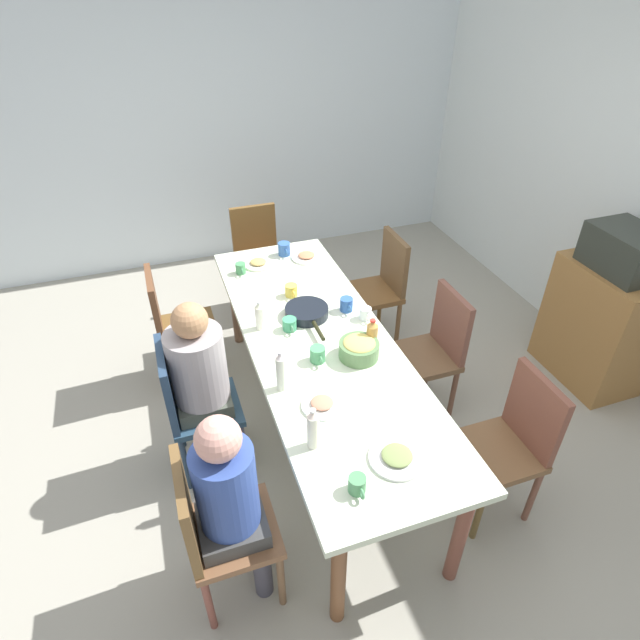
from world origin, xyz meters
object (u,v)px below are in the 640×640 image
Objects in this scene: chair_2 at (174,322)px; side_cabinet at (599,325)px; person_4 at (231,497)px; cup_4 at (366,314)px; bottle_1 at (372,335)px; chair_1 at (258,253)px; chair_3 at (434,347)px; plate_1 at (322,404)px; person_5 at (201,374)px; plate_2 at (258,263)px; chair_5 at (190,403)px; cup_7 at (357,485)px; plate_0 at (397,457)px; cup_2 at (290,324)px; bottle_2 at (281,371)px; chair_6 at (512,439)px; cup_5 at (318,355)px; cup_1 at (284,249)px; bottle_0 at (313,429)px; cup_6 at (346,305)px; cup_3 at (291,291)px; chair_0 at (381,284)px; dining_table at (320,351)px; cup_0 at (241,269)px; serving_pan at (307,312)px; bottle_3 at (260,316)px; bowl_0 at (359,348)px; chair_4 at (215,527)px; microwave at (627,251)px; plate_3 at (307,257)px.

chair_2 is 3.01m from side_cabinet.
cup_4 is at bearing 132.62° from person_4.
chair_1 is at bearing -171.78° from bottle_1.
chair_3 reaches higher than plate_1.
plate_2 is at bearing 150.18° from person_5.
chair_5 is 1.11m from bottle_1.
plate_1 is 0.52m from cup_7.
plate_0 is at bearing 0.97° from chair_1.
side_cabinet is (0.21, 1.73, -0.35)m from cup_4.
cup_2 is 0.51m from bottle_1.
chair_3 is 3.71× the size of bottle_2.
cup_2 is (-1.00, -0.92, 0.29)m from chair_6.
cup_2 is (-0.16, 0.56, 0.09)m from person_5.
cup_5 is 0.14× the size of side_cabinet.
bottle_0 is at bearing -11.75° from cup_1.
chair_1 reaches higher than cup_6.
chair_2 is 0.88m from cup_3.
chair_0 and chair_2 have the same top height.
dining_table is 23.40× the size of cup_0.
cup_0 is at bearing 166.41° from person_4.
side_cabinet reaches higher than serving_pan.
cup_5 is at bearing -7.39° from cup_1.
plate_2 is at bearing 162.76° from person_4.
chair_3 is 4.64× the size of bottle_3.
cup_3 is at bearing -174.49° from serving_pan.
cup_2 is 0.61× the size of bottle_1.
plate_2 is 1.23m from bowl_0.
bottle_0 is at bearing 101.25° from chair_4.
cup_0 is 0.95× the size of cup_7.
cup_6 is (-0.08, 0.40, 0.01)m from cup_2.
cup_6 reaches higher than plate_2.
bottle_0 is at bearing -34.52° from chair_0.
chair_2 is 1.00× the size of chair_6.
person_5 is 5.62× the size of plate_1.
plate_2 is (-0.99, -0.13, 0.09)m from dining_table.
bottle_3 reaches higher than plate_1.
plate_0 is at bearing 30.46° from bottle_2.
person_4 is 2.88m from microwave.
chair_1 is 0.70m from plate_2.
plate_3 is 0.89m from cup_2.
chair_3 is 1.28m from side_cabinet.
side_cabinet is at bearing 82.93° from cup_4.
bottle_0 is (0.73, 0.41, 0.16)m from person_5.
dining_table is at bearing 140.06° from person_4.
side_cabinet is (0.33, 2.37, -0.40)m from bottle_3.
plate_0 is at bearing 8.53° from cup_5.
chair_1 reaches higher than cup_3.
plate_0 is 2.03× the size of cup_1.
cup_5 is 0.47m from bottle_3.
cup_6 is (-1.17, 0.22, 0.03)m from plate_0.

